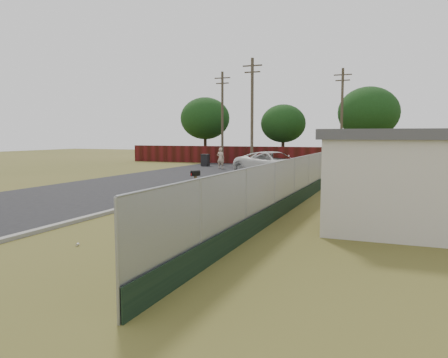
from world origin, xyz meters
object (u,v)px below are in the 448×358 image
at_px(pickup_truck, 273,164).
at_px(pedestrian, 221,158).
at_px(mailbox, 195,176).
at_px(trash_bin, 205,160).
at_px(fire_hydrant, 191,247).

xyz_separation_m(pickup_truck, pedestrian, (-6.01, 4.47, 0.06)).
relative_size(mailbox, trash_bin, 1.08).
relative_size(pickup_truck, trash_bin, 5.48).
bearing_deg(pickup_truck, mailbox, -155.11).
distance_m(pickup_truck, pedestrian, 7.49).
bearing_deg(mailbox, trash_bin, 113.04).
bearing_deg(pedestrian, trash_bin, -40.80).
distance_m(fire_hydrant, trash_bin, 31.74).
height_order(fire_hydrant, mailbox, mailbox).
relative_size(fire_hydrant, trash_bin, 0.73).
distance_m(mailbox, trash_bin, 20.42).
bearing_deg(pickup_truck, trash_bin, 79.01).
height_order(mailbox, pedestrian, pedestrian).
xyz_separation_m(pedestrian, trash_bin, (-2.61, 2.50, -0.34)).
xyz_separation_m(mailbox, pedestrian, (-5.38, 16.29, -0.05)).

